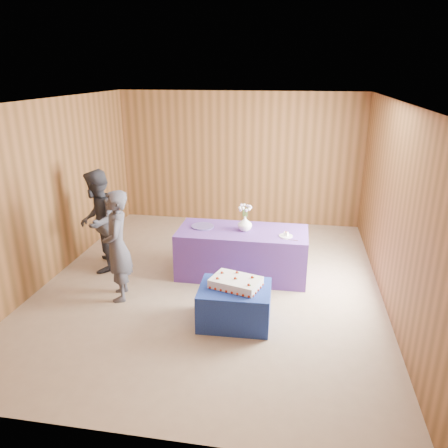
% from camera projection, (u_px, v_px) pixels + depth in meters
% --- Properties ---
extents(ground, '(6.00, 6.00, 0.00)m').
position_uv_depth(ground, '(212.00, 284.00, 6.68)').
color(ground, gray).
rests_on(ground, ground).
extents(room_shell, '(5.04, 6.04, 2.72)m').
position_uv_depth(room_shell, '(211.00, 168.00, 6.07)').
color(room_shell, brown).
rests_on(room_shell, ground).
extents(cake_table, '(0.92, 0.73, 0.50)m').
position_uv_depth(cake_table, '(235.00, 305.00, 5.58)').
color(cake_table, '#1B4297').
rests_on(cake_table, ground).
extents(serving_table, '(2.00, 0.91, 0.75)m').
position_uv_depth(serving_table, '(242.00, 253.00, 6.86)').
color(serving_table, '#4D3188').
rests_on(serving_table, ground).
extents(sheet_cake, '(0.72, 0.59, 0.15)m').
position_uv_depth(sheet_cake, '(236.00, 282.00, 5.51)').
color(sheet_cake, white).
rests_on(sheet_cake, cake_table).
extents(vase, '(0.26, 0.26, 0.23)m').
position_uv_depth(vase, '(245.00, 224.00, 6.69)').
color(vase, white).
rests_on(vase, serving_table).
extents(flower_spray, '(0.21, 0.20, 0.16)m').
position_uv_depth(flower_spray, '(245.00, 208.00, 6.61)').
color(flower_spray, '#315E25').
rests_on(flower_spray, vase).
extents(platter, '(0.45, 0.45, 0.02)m').
position_uv_depth(platter, '(203.00, 226.00, 6.88)').
color(platter, '#514489').
rests_on(platter, serving_table).
extents(plate, '(0.20, 0.20, 0.01)m').
position_uv_depth(plate, '(286.00, 236.00, 6.49)').
color(plate, silver).
rests_on(plate, serving_table).
extents(cake_slice, '(0.08, 0.07, 0.08)m').
position_uv_depth(cake_slice, '(286.00, 234.00, 6.48)').
color(cake_slice, white).
rests_on(cake_slice, plate).
extents(knife, '(0.26, 0.06, 0.00)m').
position_uv_depth(knife, '(289.00, 240.00, 6.35)').
color(knife, silver).
rests_on(knife, serving_table).
extents(guest_left, '(0.54, 0.67, 1.58)m').
position_uv_depth(guest_left, '(117.00, 246.00, 6.03)').
color(guest_left, '#3C3B46').
rests_on(guest_left, ground).
extents(guest_right, '(0.79, 0.92, 1.65)m').
position_uv_depth(guest_right, '(98.00, 221.00, 6.91)').
color(guest_right, '#2F3039').
rests_on(guest_right, ground).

